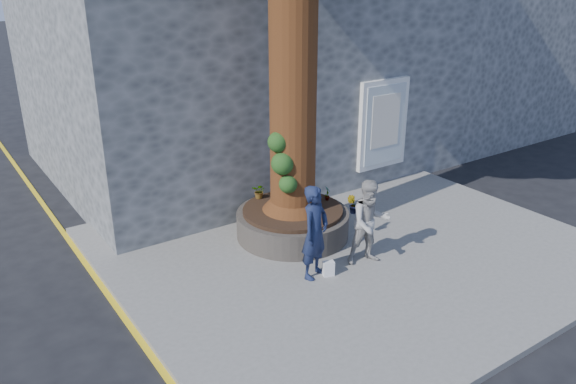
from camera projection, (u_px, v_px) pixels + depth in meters
ground at (321, 295)px, 9.73m from camera, size 120.00×120.00×0.00m
pavement at (350, 247)px, 11.26m from camera, size 9.00×8.00×0.12m
yellow_line at (130, 326)px, 8.89m from camera, size 0.10×30.00×0.01m
stone_shop at (235, 50)px, 15.36m from camera, size 10.30×8.30×6.30m
neighbour_shop at (435, 37)px, 19.62m from camera, size 6.00×8.00×6.00m
planter at (293, 222)px, 11.52m from camera, size 2.30×2.30×0.60m
man at (315, 232)px, 9.79m from camera, size 0.74×0.61×1.72m
woman at (370, 222)px, 10.29m from camera, size 0.94×0.83×1.63m
shopping_bag at (328, 269)px, 10.06m from camera, size 0.23×0.18×0.28m
plant_a at (327, 193)px, 11.75m from camera, size 0.19×0.20×0.32m
plant_b at (352, 205)px, 11.13m from camera, size 0.28×0.28×0.37m
plant_c at (310, 204)px, 11.22m from camera, size 0.21×0.21×0.32m
plant_d at (260, 191)px, 11.86m from camera, size 0.38×0.39×0.33m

